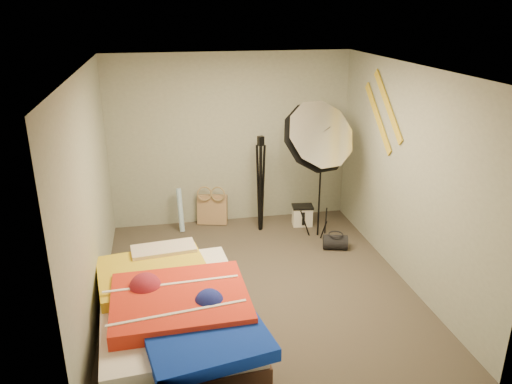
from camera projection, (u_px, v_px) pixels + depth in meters
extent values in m
plane|color=#4E443A|center=(258.00, 286.00, 5.86)|extent=(4.00, 4.00, 0.00)
plane|color=silver|center=(258.00, 68.00, 4.98)|extent=(4.00, 4.00, 0.00)
plane|color=#9CA190|center=(231.00, 140.00, 7.26)|extent=(3.50, 0.00, 3.50)
plane|color=#9CA190|center=(312.00, 279.00, 3.58)|extent=(3.50, 0.00, 3.50)
plane|color=#9CA190|center=(90.00, 197.00, 5.10)|extent=(0.00, 4.00, 4.00)
plane|color=#9CA190|center=(407.00, 176.00, 5.74)|extent=(0.00, 4.00, 4.00)
cube|color=tan|center=(212.00, 209.00, 7.47)|extent=(0.48, 0.30, 0.46)
cylinder|color=#56A2E4|center=(180.00, 210.00, 7.20)|extent=(0.10, 0.19, 0.64)
cube|color=white|center=(302.00, 216.00, 7.44)|extent=(0.31, 0.23, 0.28)
cylinder|color=black|center=(335.00, 242.00, 6.72)|extent=(0.36, 0.28, 0.20)
cube|color=gold|center=(388.00, 106.00, 6.04)|extent=(0.02, 0.91, 0.78)
cube|color=gold|center=(378.00, 118.00, 6.34)|extent=(0.02, 0.91, 0.78)
cube|color=#4E2F24|center=(175.00, 326.00, 4.90)|extent=(1.54, 2.09, 0.26)
cube|color=white|center=(174.00, 307.00, 4.83)|extent=(1.50, 2.05, 0.18)
cube|color=gold|center=(153.00, 275.00, 5.15)|extent=(1.22, 1.11, 0.14)
cube|color=red|center=(180.00, 302.00, 4.65)|extent=(1.28, 1.09, 0.16)
cube|color=#0D2EB4|center=(208.00, 340.00, 4.16)|extent=(1.12, 0.96, 0.12)
cube|color=#E49FB6|center=(164.00, 253.00, 5.53)|extent=(0.73, 0.39, 0.14)
cylinder|color=black|center=(320.00, 183.00, 6.88)|extent=(0.03, 0.03, 1.57)
cube|color=black|center=(322.00, 131.00, 6.62)|extent=(0.06, 0.06, 0.10)
cone|color=silver|center=(316.00, 138.00, 6.46)|extent=(1.13, 0.87, 1.16)
cylinder|color=black|center=(261.00, 189.00, 7.11)|extent=(0.05, 0.05, 1.27)
cube|color=black|center=(261.00, 141.00, 6.86)|extent=(0.09, 0.09, 0.13)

